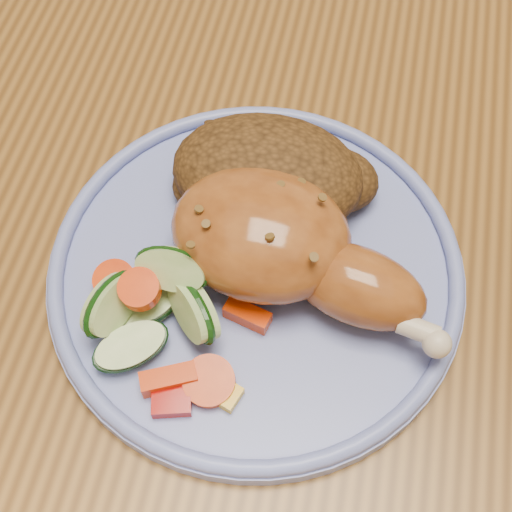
% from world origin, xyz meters
% --- Properties ---
extents(ground, '(4.00, 4.00, 0.00)m').
position_xyz_m(ground, '(0.00, 0.00, 0.00)').
color(ground, brown).
rests_on(ground, ground).
extents(dining_table, '(0.90, 1.40, 0.75)m').
position_xyz_m(dining_table, '(0.00, 0.00, 0.67)').
color(dining_table, brown).
rests_on(dining_table, ground).
extents(plate, '(0.26, 0.26, 0.01)m').
position_xyz_m(plate, '(-0.07, -0.13, 0.76)').
color(plate, '#6F7ECE').
rests_on(plate, dining_table).
extents(plate_rim, '(0.26, 0.26, 0.01)m').
position_xyz_m(plate_rim, '(-0.07, -0.13, 0.77)').
color(plate_rim, '#6F7ECE').
rests_on(plate_rim, plate).
extents(chicken_leg, '(0.18, 0.10, 0.06)m').
position_xyz_m(chicken_leg, '(-0.05, -0.13, 0.79)').
color(chicken_leg, '#A05721').
rests_on(chicken_leg, plate).
extents(rice_pilaf, '(0.13, 0.09, 0.05)m').
position_xyz_m(rice_pilaf, '(-0.07, -0.07, 0.78)').
color(rice_pilaf, '#4F3113').
rests_on(rice_pilaf, plate).
extents(vegetable_pile, '(0.11, 0.10, 0.05)m').
position_xyz_m(vegetable_pile, '(-0.12, -0.18, 0.78)').
color(vegetable_pile, '#A50A05').
rests_on(vegetable_pile, plate).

